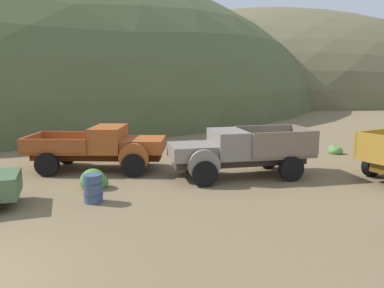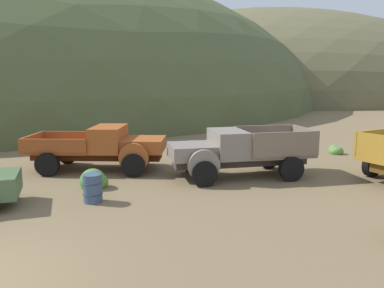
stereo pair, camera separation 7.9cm
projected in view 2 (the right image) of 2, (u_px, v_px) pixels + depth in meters
The scene contains 7 objects.
hill_far_right at pixel (3, 103), 59.63m from camera, with size 95.54×89.18×39.03m, color #4C5633.
hill_far_left at pixel (266, 96), 80.43m from camera, with size 81.04×71.81×34.02m, color brown.
truck_oxide_orange at pixel (107, 147), 16.18m from camera, with size 6.09×3.79×1.89m.
truck_primer_gray at pixel (231, 152), 15.00m from camera, with size 5.69×2.60×1.91m.
oil_drum_foreground at pixel (93, 188), 12.05m from camera, with size 0.63×0.63×0.91m.
bush_back_edge at pixel (94, 182), 13.64m from camera, with size 1.01×0.83×0.92m.
bush_lone_scrub at pixel (336, 151), 19.72m from camera, with size 0.70×0.71×0.59m.
Camera 2 is at (2.84, -7.34, 3.95)m, focal length 35.43 mm.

